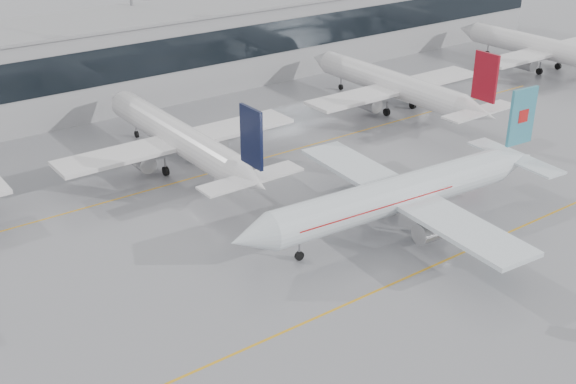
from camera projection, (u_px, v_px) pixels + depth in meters
ground at (371, 293)px, 61.66m from camera, size 320.00×320.00×0.00m
taxi_line_main at (371, 293)px, 61.66m from camera, size 120.00×0.25×0.01m
taxi_line_north at (196, 177)px, 83.49m from camera, size 120.00×0.25×0.01m
terminal at (84, 66)px, 104.19m from camera, size 180.00×15.00×12.00m
terminal_glass at (104, 67)px, 98.05m from camera, size 180.00×0.20×5.00m
terminal_roof at (78, 23)px, 101.52m from camera, size 182.00×16.00×0.40m
light_masts at (62, 8)px, 105.39m from camera, size 156.40×1.00×22.60m
air_canada_jet at (403, 193)px, 70.83m from camera, size 37.51×30.34×11.88m
parked_jet_c at (179, 138)px, 84.57m from camera, size 29.64×36.96×11.72m
parked_jet_d at (395, 85)px, 103.24m from camera, size 29.64×36.96×11.72m
parked_jet_e at (546, 49)px, 121.91m from camera, size 29.64×36.96×11.72m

